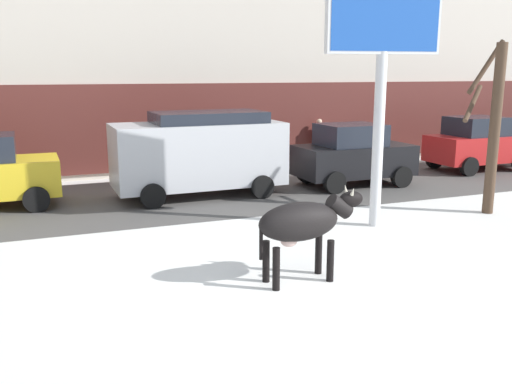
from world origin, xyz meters
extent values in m
plane|color=white|center=(0.00, 0.00, 0.00)|extent=(120.00, 120.00, 0.00)
cube|color=#514F4C|center=(0.00, 8.53, 0.00)|extent=(60.00, 5.60, 0.01)
cube|color=#5B2823|center=(0.00, 11.91, 1.60)|extent=(43.12, 0.10, 2.80)
ellipsoid|color=black|center=(-0.09, 1.62, 1.02)|extent=(1.42, 0.64, 0.64)
cylinder|color=black|center=(0.40, 1.83, 0.35)|extent=(0.12, 0.12, 0.70)
cylinder|color=black|center=(0.41, 1.44, 0.35)|extent=(0.12, 0.12, 0.70)
cylinder|color=black|center=(-0.58, 1.80, 0.35)|extent=(0.12, 0.12, 0.70)
cylinder|color=black|center=(-0.57, 1.41, 0.35)|extent=(0.12, 0.12, 0.70)
cylinder|color=black|center=(0.66, 1.64, 1.20)|extent=(0.48, 0.27, 0.44)
ellipsoid|color=black|center=(0.88, 1.65, 1.30)|extent=(0.45, 0.25, 0.28)
cone|color=beige|center=(0.84, 1.76, 1.46)|extent=(0.06, 0.12, 0.15)
cone|color=beige|center=(0.85, 1.54, 1.46)|extent=(0.06, 0.12, 0.15)
cylinder|color=black|center=(-0.75, 1.60, 0.77)|extent=(0.06, 0.06, 0.60)
ellipsoid|color=beige|center=(-0.26, 1.61, 0.72)|extent=(0.29, 0.25, 0.20)
cylinder|color=silver|center=(2.99, 4.07, 1.90)|extent=(0.24, 0.24, 3.80)
cube|color=silver|center=(2.99, 4.07, 4.65)|extent=(2.52, 0.57, 1.82)
cube|color=#1E51B2|center=(2.99, 4.04, 4.65)|extent=(2.40, 0.51, 1.70)
cylinder|color=black|center=(-4.08, 9.85, 0.32)|extent=(0.64, 0.23, 0.64)
cylinder|color=black|center=(-4.05, 8.15, 0.32)|extent=(0.64, 0.23, 0.64)
cube|color=#B7BABF|center=(0.16, 8.45, 1.17)|extent=(4.63, 1.96, 1.70)
cube|color=#1E232D|center=(0.46, 8.45, 2.17)|extent=(3.02, 1.71, 0.30)
cylinder|color=black|center=(1.64, 9.42, 0.32)|extent=(0.64, 0.23, 0.64)
cylinder|color=black|center=(1.67, 7.52, 0.32)|extent=(0.64, 0.23, 0.64)
cylinder|color=black|center=(-1.35, 9.38, 0.32)|extent=(0.64, 0.23, 0.64)
cylinder|color=black|center=(-1.32, 7.48, 0.32)|extent=(0.64, 0.23, 0.64)
cube|color=black|center=(4.93, 8.19, 0.77)|extent=(3.52, 1.75, 0.90)
cube|color=#1E232D|center=(4.78, 8.19, 1.54)|extent=(1.82, 1.52, 0.64)
cylinder|color=black|center=(6.05, 9.05, 0.32)|extent=(0.64, 0.23, 0.64)
cylinder|color=black|center=(6.08, 7.35, 0.32)|extent=(0.64, 0.23, 0.64)
cylinder|color=black|center=(3.78, 9.02, 0.32)|extent=(0.64, 0.23, 0.64)
cylinder|color=black|center=(3.80, 7.32, 0.32)|extent=(0.64, 0.23, 0.64)
cube|color=red|center=(10.39, 8.94, 0.77)|extent=(3.52, 1.75, 0.90)
cube|color=#1E232D|center=(10.24, 8.94, 1.54)|extent=(1.82, 1.52, 0.64)
cylinder|color=black|center=(11.51, 9.80, 0.32)|extent=(0.64, 0.23, 0.64)
cylinder|color=black|center=(9.24, 9.77, 0.32)|extent=(0.64, 0.23, 0.64)
cylinder|color=black|center=(9.26, 8.07, 0.32)|extent=(0.64, 0.23, 0.64)
cylinder|color=#282833|center=(5.51, 11.56, 0.44)|extent=(0.24, 0.24, 0.88)
cube|color=maroon|center=(5.51, 11.56, 1.20)|extent=(0.36, 0.22, 0.64)
sphere|color=beige|center=(5.51, 11.56, 1.63)|extent=(0.20, 0.20, 0.20)
cylinder|color=#282833|center=(1.39, 11.56, 0.44)|extent=(0.24, 0.24, 0.88)
cube|color=maroon|center=(1.39, 11.56, 1.20)|extent=(0.36, 0.22, 0.64)
sphere|color=#9E7051|center=(1.39, 11.56, 1.63)|extent=(0.20, 0.20, 0.20)
cylinder|color=#4C3828|center=(6.21, 4.04, 2.02)|extent=(0.26, 0.26, 4.04)
cylinder|color=#4C3828|center=(6.21, 4.49, 3.49)|extent=(1.00, 0.12, 1.29)
cylinder|color=#4C3828|center=(5.91, 4.50, 2.64)|extent=(1.04, 0.73, 0.86)
camera|label=1|loc=(-3.89, -6.17, 3.39)|focal=39.01mm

